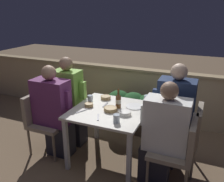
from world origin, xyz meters
TOP-DOWN VIEW (x-y plane):
  - ground_plane at (0.00, 0.00)m, footprint 16.00×16.00m
  - parapet_wall at (0.00, 1.38)m, footprint 9.00×0.18m
  - dining_table at (0.00, 0.00)m, footprint 0.91×0.92m
  - planter_hedge at (0.03, 0.88)m, footprint 0.92×0.47m
  - chair_left_near at (-0.94, -0.15)m, footprint 0.47×0.46m
  - person_purple_stripe at (-0.74, -0.15)m, footprint 0.52×0.26m
  - chair_left_far at (-0.90, 0.18)m, footprint 0.47×0.46m
  - person_green_blouse at (-0.70, 0.18)m, footprint 0.47×0.26m
  - chair_right_near at (0.91, -0.18)m, footprint 0.47×0.46m
  - person_white_polo at (0.71, -0.18)m, footprint 0.52×0.26m
  - chair_right_far at (0.94, 0.19)m, footprint 0.47×0.46m
  - person_navy_jumper at (0.75, 0.19)m, footprint 0.50×0.26m
  - beer_bottle at (0.08, 0.09)m, footprint 0.07×0.07m
  - plate_0 at (0.26, 0.19)m, footprint 0.22×0.22m
  - bowl_0 at (0.23, -0.07)m, footprint 0.15×0.15m
  - bowl_1 at (-0.19, 0.30)m, footprint 0.14×0.14m
  - bowl_2 at (-0.28, -0.03)m, footprint 0.11×0.11m
  - bowl_3 at (0.03, -0.04)m, footprint 0.17×0.17m
  - glass_cup_0 at (0.38, 0.36)m, footprint 0.08×0.08m
  - glass_cup_1 at (0.21, -0.30)m, footprint 0.07×0.07m
  - glass_cup_2 at (-0.32, 0.09)m, footprint 0.07×0.07m
  - fork_0 at (-0.29, -0.19)m, footprint 0.09×0.16m
  - fork_1 at (-0.11, 0.11)m, footprint 0.03×0.17m
  - fork_2 at (-0.03, -0.27)m, footprint 0.09×0.16m
  - potted_plant at (-1.37, 0.82)m, footprint 0.33×0.33m

SIDE VIEW (x-z plane):
  - ground_plane at x=0.00m, z-range 0.00..0.00m
  - planter_hedge at x=0.03m, z-range 0.04..0.69m
  - potted_plant at x=-1.37m, z-range 0.08..0.73m
  - parapet_wall at x=0.00m, z-range 0.01..0.93m
  - chair_left_near at x=-0.94m, z-range 0.09..0.93m
  - chair_left_far at x=-0.90m, z-range 0.09..0.93m
  - chair_right_near at x=0.91m, z-range 0.09..0.93m
  - chair_right_far at x=0.94m, z-range 0.09..0.93m
  - person_white_polo at x=0.71m, z-range 0.00..1.22m
  - person_purple_stripe at x=-0.74m, z-range 0.00..1.25m
  - dining_table at x=0.00m, z-range 0.27..1.00m
  - person_green_blouse at x=-0.70m, z-range 0.01..1.31m
  - person_navy_jumper at x=0.75m, z-range 0.00..1.34m
  - fork_0 at x=-0.29m, z-range 0.73..0.73m
  - fork_1 at x=-0.11m, z-range 0.73..0.73m
  - fork_2 at x=-0.03m, z-range 0.73..0.73m
  - plate_0 at x=0.26m, z-range 0.73..0.74m
  - bowl_0 at x=0.23m, z-range 0.73..0.77m
  - bowl_1 at x=-0.19m, z-range 0.73..0.77m
  - bowl_3 at x=0.03m, z-range 0.73..0.77m
  - bowl_2 at x=-0.28m, z-range 0.73..0.78m
  - glass_cup_1 at x=0.21m, z-range 0.73..0.82m
  - glass_cup_2 at x=-0.32m, z-range 0.73..0.83m
  - glass_cup_0 at x=0.38m, z-range 0.73..0.84m
  - beer_bottle at x=0.08m, z-range 0.70..0.95m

